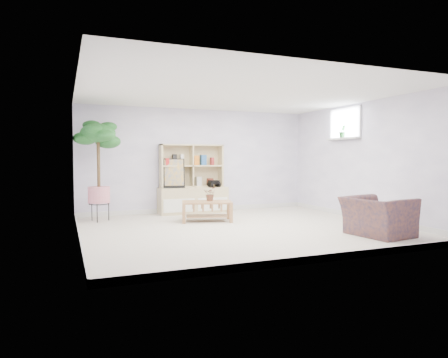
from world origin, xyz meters
name	(u,v)px	position (x,y,z in m)	size (l,w,h in m)	color
floor	(242,228)	(0.00, 0.00, 0.00)	(5.50, 5.00, 0.01)	#BCAFA0
ceiling	(242,93)	(0.00, 0.00, 2.40)	(5.50, 5.00, 0.01)	white
walls	(242,161)	(0.00, 0.00, 1.20)	(5.51, 5.01, 2.40)	#B8B2D2
baseboard	(242,226)	(0.00, 0.00, 0.05)	(5.50, 5.00, 0.10)	silver
window	(345,124)	(2.73, 0.60, 2.00)	(0.10, 0.98, 0.68)	silver
window_sill	(343,139)	(2.67, 0.60, 1.68)	(0.14, 1.00, 0.04)	silver
storage_unit	(193,179)	(-0.21, 2.24, 0.79)	(1.57, 0.53, 1.57)	tan
poster	(174,173)	(-0.66, 2.20, 0.92)	(0.48, 0.11, 0.66)	#FFB30B
toy_truck	(214,183)	(0.27, 2.14, 0.68)	(0.34, 0.23, 0.18)	black
coffee_table	(207,211)	(-0.31, 0.99, 0.20)	(0.98, 0.53, 0.40)	#B07453
table_plant	(210,194)	(-0.21, 1.06, 0.54)	(0.26, 0.22, 0.28)	#216327
floor_tree	(99,171)	(-2.30, 1.78, 1.01)	(0.74, 0.74, 2.02)	#1C4B23
armchair	(378,214)	(1.76, -1.45, 0.36)	(0.97, 0.84, 0.72)	#18203B
sill_plant	(343,131)	(2.67, 0.61, 1.83)	(0.15, 0.12, 0.27)	#1C4B23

